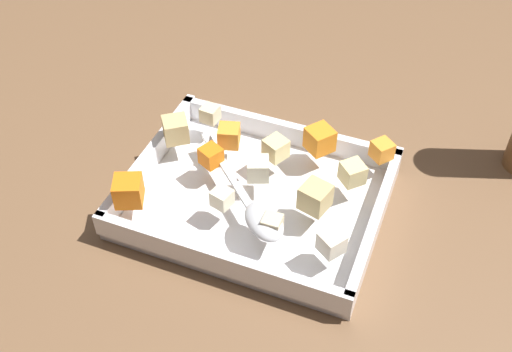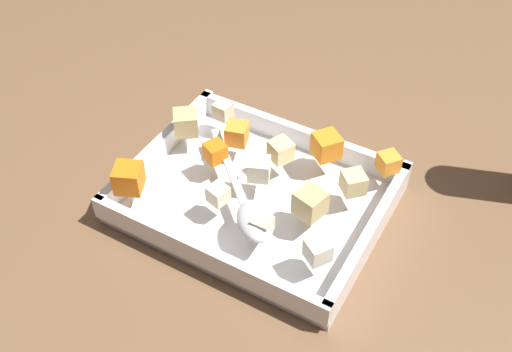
{
  "view_description": "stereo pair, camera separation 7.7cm",
  "coord_description": "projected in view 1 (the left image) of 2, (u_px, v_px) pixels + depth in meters",
  "views": [
    {
      "loc": [
        0.18,
        -0.51,
        0.6
      ],
      "look_at": [
        -0.02,
        -0.0,
        0.06
      ],
      "focal_mm": 42.81,
      "sensor_mm": 36.0,
      "label": 1
    },
    {
      "loc": [
        0.25,
        -0.48,
        0.6
      ],
      "look_at": [
        -0.02,
        -0.0,
        0.06
      ],
      "focal_mm": 42.81,
      "sensor_mm": 36.0,
      "label": 2
    }
  ],
  "objects": [
    {
      "name": "potato_chunk_back_center",
      "position": [
        315.0,
        197.0,
        0.73
      ],
      "size": [
        0.04,
        0.04,
        0.03
      ],
      "primitive_type": "cube",
      "rotation": [
        0.0,
        0.0,
        1.31
      ],
      "color": "tan",
      "rests_on": "baking_dish"
    },
    {
      "name": "ground_plane",
      "position": [
        270.0,
        208.0,
        0.81
      ],
      "size": [
        4.0,
        4.0,
        0.0
      ],
      "primitive_type": "plane",
      "color": "brown"
    },
    {
      "name": "serving_spoon",
      "position": [
        259.0,
        214.0,
        0.72
      ],
      "size": [
        0.18,
        0.17,
        0.02
      ],
      "rotation": [
        0.0,
        0.0,
        2.39
      ],
      "color": "silver",
      "rests_on": "baking_dish"
    },
    {
      "name": "potato_chunk_near_left",
      "position": [
        210.0,
        114.0,
        0.85
      ],
      "size": [
        0.02,
        0.02,
        0.02
      ],
      "primitive_type": "cube",
      "rotation": [
        0.0,
        0.0,
        3.05
      ],
      "color": "beige",
      "rests_on": "baking_dish"
    },
    {
      "name": "carrot_chunk_far_right",
      "position": [
        229.0,
        136.0,
        0.82
      ],
      "size": [
        0.03,
        0.03,
        0.03
      ],
      "primitive_type": "cube",
      "rotation": [
        0.0,
        0.0,
        1.85
      ],
      "color": "orange",
      "rests_on": "baking_dish"
    },
    {
      "name": "parsnip_chunk_rim_edge",
      "position": [
        332.0,
        243.0,
        0.69
      ],
      "size": [
        0.04,
        0.04,
        0.03
      ],
      "primitive_type": "cube",
      "rotation": [
        0.0,
        0.0,
        5.69
      ],
      "color": "silver",
      "rests_on": "baking_dish"
    },
    {
      "name": "potato_chunk_corner_ne",
      "position": [
        258.0,
        169.0,
        0.77
      ],
      "size": [
        0.04,
        0.04,
        0.03
      ],
      "primitive_type": "cube",
      "rotation": [
        0.0,
        0.0,
        0.39
      ],
      "color": "beige",
      "rests_on": "baking_dish"
    },
    {
      "name": "baking_dish",
      "position": [
        256.0,
        199.0,
        0.8
      ],
      "size": [
        0.32,
        0.26,
        0.05
      ],
      "color": "silver",
      "rests_on": "ground_plane"
    },
    {
      "name": "potato_chunk_heap_top",
      "position": [
        353.0,
        173.0,
        0.77
      ],
      "size": [
        0.04,
        0.04,
        0.03
      ],
      "primitive_type": "cube",
      "rotation": [
        0.0,
        0.0,
        3.94
      ],
      "color": "#E0CC89",
      "rests_on": "baking_dish"
    },
    {
      "name": "carrot_chunk_mid_right",
      "position": [
        211.0,
        156.0,
        0.79
      ],
      "size": [
        0.03,
        0.03,
        0.02
      ],
      "primitive_type": "cube",
      "rotation": [
        0.0,
        0.0,
        4.27
      ],
      "color": "orange",
      "rests_on": "baking_dish"
    },
    {
      "name": "potato_chunk_corner_sw",
      "position": [
        276.0,
        148.0,
        0.8
      ],
      "size": [
        0.04,
        0.04,
        0.03
      ],
      "primitive_type": "cube",
      "rotation": [
        0.0,
        0.0,
        4.25
      ],
      "color": "#E0CC89",
      "rests_on": "baking_dish"
    },
    {
      "name": "potato_chunk_heap_side",
      "position": [
        222.0,
        198.0,
        0.74
      ],
      "size": [
        0.03,
        0.03,
        0.02
      ],
      "primitive_type": "cube",
      "rotation": [
        0.0,
        0.0,
        6.02
      ],
      "color": "beige",
      "rests_on": "baking_dish"
    },
    {
      "name": "carrot_chunk_near_spoon",
      "position": [
        382.0,
        150.0,
        0.8
      ],
      "size": [
        0.03,
        0.03,
        0.02
      ],
      "primitive_type": "cube",
      "rotation": [
        0.0,
        0.0,
        5.6
      ],
      "color": "orange",
      "rests_on": "baking_dish"
    },
    {
      "name": "carrot_chunk_corner_nw",
      "position": [
        320.0,
        139.0,
        0.81
      ],
      "size": [
        0.05,
        0.05,
        0.03
      ],
      "primitive_type": "cube",
      "rotation": [
        0.0,
        0.0,
        4.06
      ],
      "color": "orange",
      "rests_on": "baking_dish"
    },
    {
      "name": "potato_chunk_corner_se",
      "position": [
        272.0,
        224.0,
        0.71
      ],
      "size": [
        0.02,
        0.02,
        0.02
      ],
      "primitive_type": "cube",
      "rotation": [
        0.0,
        0.0,
        3.17
      ],
      "color": "beige",
      "rests_on": "baking_dish"
    },
    {
      "name": "carrot_chunk_center",
      "position": [
        128.0,
        191.0,
        0.74
      ],
      "size": [
        0.04,
        0.04,
        0.03
      ],
      "primitive_type": "cube",
      "rotation": [
        0.0,
        0.0,
        3.55
      ],
      "color": "orange",
      "rests_on": "baking_dish"
    },
    {
      "name": "potato_chunk_front_center",
      "position": [
        176.0,
        129.0,
        0.82
      ],
      "size": [
        0.04,
        0.04,
        0.03
      ],
      "primitive_type": "cube",
      "rotation": [
        0.0,
        0.0,
        2.21
      ],
      "color": "tan",
      "rests_on": "baking_dish"
    }
  ]
}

